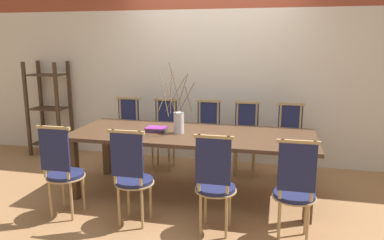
% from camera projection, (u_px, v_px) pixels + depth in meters
% --- Properties ---
extents(ground_plane, '(16.00, 16.00, 0.00)m').
position_uv_depth(ground_plane, '(192.00, 194.00, 4.40)').
color(ground_plane, '#9E7047').
extents(wall_rear, '(12.00, 0.06, 3.20)m').
position_uv_depth(wall_rear, '(213.00, 52.00, 5.36)').
color(wall_rear, beige).
rests_on(wall_rear, ground_plane).
extents(dining_table, '(2.75, 1.05, 0.74)m').
position_uv_depth(dining_table, '(192.00, 140.00, 4.26)').
color(dining_table, '#4C3321').
rests_on(dining_table, ground_plane).
extents(chair_near_leftend, '(0.39, 0.39, 0.97)m').
position_uv_depth(chair_near_leftend, '(62.00, 169.00, 3.74)').
color(chair_near_leftend, '#1E234C').
rests_on(chair_near_leftend, ground_plane).
extents(chair_near_left, '(0.39, 0.39, 0.97)m').
position_uv_depth(chair_near_left, '(132.00, 175.00, 3.57)').
color(chair_near_left, '#1E234C').
rests_on(chair_near_left, ground_plane).
extents(chair_near_center, '(0.39, 0.39, 0.97)m').
position_uv_depth(chair_near_center, '(215.00, 182.00, 3.39)').
color(chair_near_center, '#1E234C').
rests_on(chair_near_center, ground_plane).
extents(chair_near_right, '(0.39, 0.39, 0.97)m').
position_uv_depth(chair_near_right, '(295.00, 189.00, 3.24)').
color(chair_near_right, '#1E234C').
rests_on(chair_near_right, ground_plane).
extents(chair_far_leftend, '(0.39, 0.39, 0.97)m').
position_uv_depth(chair_far_leftend, '(126.00, 130.00, 5.36)').
color(chair_far_leftend, '#1E234C').
rests_on(chair_far_leftend, ground_plane).
extents(chair_far_left, '(0.39, 0.39, 0.97)m').
position_uv_depth(chair_far_left, '(164.00, 132.00, 5.23)').
color(chair_far_left, '#1E234C').
rests_on(chair_far_left, ground_plane).
extents(chair_far_center, '(0.39, 0.39, 0.97)m').
position_uv_depth(chair_far_center, '(207.00, 135.00, 5.10)').
color(chair_far_center, '#1E234C').
rests_on(chair_far_center, ground_plane).
extents(chair_far_right, '(0.39, 0.39, 0.97)m').
position_uv_depth(chair_far_right, '(246.00, 137.00, 4.98)').
color(chair_far_right, '#1E234C').
rests_on(chair_far_right, ground_plane).
extents(chair_far_rightend, '(0.39, 0.39, 0.97)m').
position_uv_depth(chair_far_rightend, '(289.00, 139.00, 4.85)').
color(chair_far_rightend, '#1E234C').
rests_on(chair_far_rightend, ground_plane).
extents(vase_centerpiece, '(0.42, 0.47, 0.80)m').
position_uv_depth(vase_centerpiece, '(178.00, 121.00, 4.21)').
color(vase_centerpiece, silver).
rests_on(vase_centerpiece, dining_table).
extents(book_stack, '(0.24, 0.18, 0.05)m').
position_uv_depth(book_stack, '(156.00, 129.00, 4.31)').
color(book_stack, '#842D8C').
rests_on(book_stack, dining_table).
extents(shelving_rack, '(0.57, 0.40, 1.46)m').
position_uv_depth(shelving_rack, '(49.00, 109.00, 5.85)').
color(shelving_rack, '#422D1E').
rests_on(shelving_rack, ground_plane).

